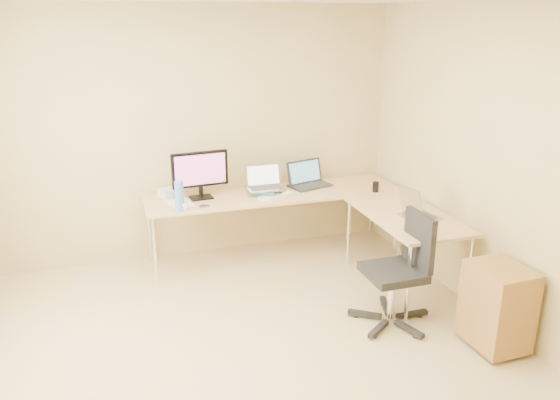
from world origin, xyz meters
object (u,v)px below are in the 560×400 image
object	(u,v)px
monitor	(200,175)
water_bottle	(179,196)
desk_return	(404,250)
laptop_black	(310,174)
desk_fan	(183,185)
desk_main	(275,225)
cabinet	(497,306)
keyboard	(276,196)
mug	(184,207)
office_chair	(393,268)
laptop_center	(265,178)
laptop_return	(421,205)

from	to	relation	value
monitor	water_bottle	xyz separation A→B (m)	(-0.25, -0.33, -0.10)
desk_return	water_bottle	world-z (taller)	water_bottle
laptop_black	desk_fan	distance (m)	1.34
desk_main	cabinet	world-z (taller)	desk_main
water_bottle	keyboard	bearing A→B (deg)	8.95
desk_return	mug	xyz separation A→B (m)	(-1.95, 0.70, 0.41)
office_chair	mug	bearing A→B (deg)	139.35
desk_fan	mug	bearing A→B (deg)	-97.37
cabinet	water_bottle	bearing A→B (deg)	137.04
desk_return	office_chair	world-z (taller)	office_chair
water_bottle	cabinet	bearing A→B (deg)	-40.89
desk_main	mug	size ratio (longest dim) A/B	29.63
desk_return	cabinet	bearing A→B (deg)	-82.56
desk_return	keyboard	xyz separation A→B (m)	(-1.00, 0.86, 0.37)
laptop_center	desk_return	bearing A→B (deg)	-41.23
laptop_black	keyboard	xyz separation A→B (m)	(-0.45, -0.23, -0.13)
water_bottle	desk_fan	xyz separation A→B (m)	(0.10, 0.46, -0.03)
desk_return	laptop_return	xyz separation A→B (m)	(0.07, -0.12, 0.49)
desk_main	laptop_black	size ratio (longest dim) A/B	6.13
desk_main	mug	xyz separation A→B (m)	(-0.98, -0.30, 0.41)
desk_main	office_chair	size ratio (longest dim) A/B	2.74
desk_main	desk_return	xyz separation A→B (m)	(0.98, -1.00, 0.00)
desk_main	office_chair	world-z (taller)	office_chair
desk_return	laptop_center	size ratio (longest dim) A/B	3.48
laptop_return	office_chair	bearing A→B (deg)	124.12
laptop_return	cabinet	distance (m)	1.15
desk_return	desk_fan	world-z (taller)	desk_fan
laptop_center	keyboard	world-z (taller)	laptop_center
laptop_return	office_chair	size ratio (longest dim) A/B	0.38
desk_main	mug	bearing A→B (deg)	-163.11
desk_main	desk_fan	size ratio (longest dim) A/B	11.09
mug	cabinet	distance (m)	2.83
water_bottle	laptop_black	bearing A→B (deg)	15.04
desk_return	desk_fan	distance (m)	2.27
laptop_black	mug	bearing A→B (deg)	178.81
laptop_return	cabinet	bearing A→B (deg)	176.25
desk_fan	laptop_return	bearing A→B (deg)	-32.31
desk_return	laptop_return	distance (m)	0.51
keyboard	cabinet	size ratio (longest dim) A/B	0.61
mug	laptop_return	bearing A→B (deg)	-22.09
laptop_black	keyboard	bearing A→B (deg)	-169.32
desk_return	keyboard	size ratio (longest dim) A/B	3.30
desk_main	keyboard	world-z (taller)	keyboard
desk_main	office_chair	distance (m)	1.67
keyboard	monitor	bearing A→B (deg)	145.87
cabinet	laptop_return	bearing A→B (deg)	92.55
mug	water_bottle	distance (m)	0.11
monitor	laptop_black	bearing A→B (deg)	-2.59
laptop_center	cabinet	size ratio (longest dim) A/B	0.58
water_bottle	cabinet	xyz separation A→B (m)	(2.14, -1.85, -0.52)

